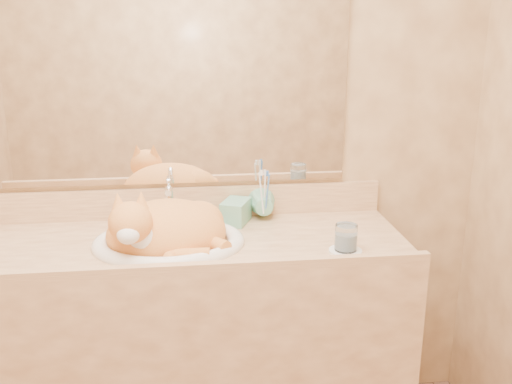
{
  "coord_description": "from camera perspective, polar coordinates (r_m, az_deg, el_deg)",
  "views": [
    {
      "loc": [
        0.06,
        -1.14,
        1.58
      ],
      "look_at": [
        0.28,
        0.7,
        1.03
      ],
      "focal_mm": 40.0,
      "sensor_mm": 36.0,
      "label": 1
    }
  ],
  "objects": [
    {
      "name": "cat",
      "position": [
        1.95,
        -9.31,
        -3.51
      ],
      "size": [
        0.44,
        0.37,
        0.22
      ],
      "primitive_type": null,
      "rotation": [
        0.0,
        0.0,
        0.09
      ],
      "color": "orange",
      "rests_on": "sink_basin"
    },
    {
      "name": "vanity_counter",
      "position": [
        2.19,
        -7.5,
        -15.34
      ],
      "size": [
        1.6,
        0.55,
        0.85
      ],
      "primitive_type": null,
      "color": "#A27149",
      "rests_on": "floor"
    },
    {
      "name": "soap_dispenser",
      "position": [
        2.08,
        -2.62,
        -1.12
      ],
      "size": [
        0.12,
        0.12,
        0.2
      ],
      "primitive_type": "imported",
      "rotation": [
        0.0,
        0.0,
        -0.4
      ],
      "color": "#6DAF8E",
      "rests_on": "vanity_counter"
    },
    {
      "name": "sink_basin",
      "position": [
        1.95,
        -8.79,
        -3.04
      ],
      "size": [
        0.55,
        0.47,
        0.16
      ],
      "primitive_type": null,
      "rotation": [
        0.0,
        0.0,
        0.1
      ],
      "color": "white",
      "rests_on": "vanity_counter"
    },
    {
      "name": "saucer",
      "position": [
        1.91,
        8.93,
        -5.87
      ],
      "size": [
        0.11,
        0.11,
        0.01
      ],
      "primitive_type": "cylinder",
      "color": "white",
      "rests_on": "vanity_counter"
    },
    {
      "name": "faucet",
      "position": [
        2.14,
        -8.64,
        -1.22
      ],
      "size": [
        0.07,
        0.12,
        0.16
      ],
      "primitive_type": null,
      "rotation": [
        0.0,
        0.0,
        -0.27
      ],
      "color": "white",
      "rests_on": "vanity_counter"
    },
    {
      "name": "toothbrush_cup",
      "position": [
        2.15,
        0.86,
        -1.7
      ],
      "size": [
        0.12,
        0.12,
        0.11
      ],
      "primitive_type": "imported",
      "rotation": [
        0.0,
        0.0,
        0.02
      ],
      "color": "#6DAF8E",
      "rests_on": "vanity_counter"
    },
    {
      "name": "toothbrushes",
      "position": [
        2.13,
        0.86,
        0.08
      ],
      "size": [
        0.03,
        0.03,
        0.21
      ],
      "primitive_type": null,
      "color": "white",
      "rests_on": "toothbrush_cup"
    },
    {
      "name": "wall_back",
      "position": [
        2.16,
        -8.27,
        7.67
      ],
      "size": [
        2.4,
        0.02,
        2.5
      ],
      "primitive_type": "cube",
      "color": "#986E45",
      "rests_on": "ground"
    },
    {
      "name": "mirror",
      "position": [
        2.13,
        -8.43,
        11.34
      ],
      "size": [
        1.3,
        0.02,
        0.8
      ],
      "primitive_type": "cube",
      "color": "white",
      "rests_on": "wall_back"
    },
    {
      "name": "water_glass",
      "position": [
        1.9,
        8.99,
        -4.52
      ],
      "size": [
        0.07,
        0.07,
        0.09
      ],
      "primitive_type": "cylinder",
      "color": "silver",
      "rests_on": "saucer"
    }
  ]
}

